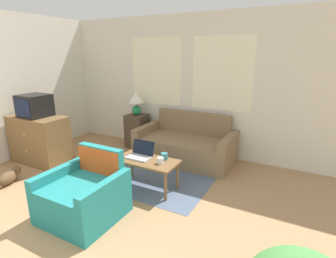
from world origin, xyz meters
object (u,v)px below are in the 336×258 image
object	(u,v)px
table_lamp	(136,101)
cat_black	(9,177)
cup_yellow	(164,156)
television	(35,106)
laptop	(140,154)
couch	(186,146)
coffee_table	(147,164)
armchair	(86,196)
cup_navy	(160,160)

from	to	relation	value
table_lamp	cat_black	xyz separation A→B (m)	(-0.79, -2.28, -0.88)
cup_yellow	television	bearing A→B (deg)	-174.73
laptop	couch	bearing A→B (deg)	81.01
television	cat_black	bearing A→B (deg)	-70.38
couch	coffee_table	distance (m)	1.26
coffee_table	cat_black	xyz separation A→B (m)	(-1.93, -0.87, -0.28)
couch	cat_black	size ratio (longest dim) A/B	2.92
armchair	television	size ratio (longest dim) A/B	1.84
cup_yellow	cat_black	distance (m)	2.40
television	table_lamp	size ratio (longest dim) A/B	0.97
table_lamp	cup_yellow	size ratio (longest dim) A/B	4.74
coffee_table	cup_navy	size ratio (longest dim) A/B	10.13
coffee_table	laptop	world-z (taller)	laptop
table_lamp	cat_black	size ratio (longest dim) A/B	0.80
cup_navy	cat_black	xyz separation A→B (m)	(-2.16, -0.85, -0.39)
laptop	cat_black	bearing A→B (deg)	-153.03
armchair	coffee_table	size ratio (longest dim) A/B	0.94
cat_black	cup_yellow	bearing A→B (deg)	-86.74
table_lamp	cup_navy	size ratio (longest dim) A/B	5.29
coffee_table	table_lamp	bearing A→B (deg)	128.95
couch	coffee_table	xyz separation A→B (m)	(-0.05, -1.26, 0.12)
couch	television	distance (m)	2.74
coffee_table	cup_navy	distance (m)	0.26
coffee_table	cup_yellow	size ratio (longest dim) A/B	9.06
television	table_lamp	world-z (taller)	television
coffee_table	cat_black	world-z (taller)	coffee_table
cat_black	coffee_table	bearing A→B (deg)	-87.56
television	coffee_table	distance (m)	2.30
coffee_table	cup_yellow	xyz separation A→B (m)	(0.21, 0.13, 0.11)
table_lamp	laptop	world-z (taller)	table_lamp
television	coffee_table	world-z (taller)	television
cat_black	couch	bearing A→B (deg)	-64.79
table_lamp	laptop	bearing A→B (deg)	-53.70
armchair	cat_black	distance (m)	1.65
couch	armchair	xyz separation A→B (m)	(-0.34, -2.17, 0.00)
armchair	television	world-z (taller)	television
cup_navy	television	bearing A→B (deg)	-178.22
table_lamp	television	bearing A→B (deg)	-125.31
coffee_table	cup_yellow	distance (m)	0.27
table_lamp	cup_yellow	xyz separation A→B (m)	(1.36, -1.28, -0.49)
laptop	cup_yellow	world-z (taller)	laptop
television	cup_yellow	size ratio (longest dim) A/B	4.60
cup_navy	cup_yellow	world-z (taller)	cup_yellow
coffee_table	television	bearing A→B (deg)	-177.65
table_lamp	cup_navy	distance (m)	2.04
armchair	laptop	xyz separation A→B (m)	(0.15, 0.96, 0.23)
table_lamp	cup_navy	bearing A→B (deg)	-46.06
armchair	table_lamp	xyz separation A→B (m)	(-0.85, 2.33, 0.72)
television	table_lamp	bearing A→B (deg)	54.69
laptop	cup_navy	size ratio (longest dim) A/B	3.97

